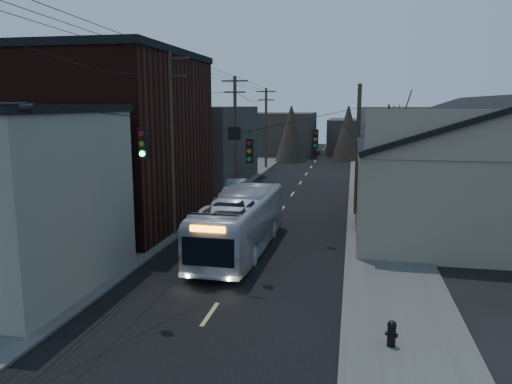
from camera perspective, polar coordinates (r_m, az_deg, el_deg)
road_surface at (r=38.68m, az=3.85°, el=-0.75°), size 9.00×110.00×0.02m
sidewalk_left at (r=39.98m, az=-5.43°, el=-0.35°), size 4.00×110.00×0.12m
sidewalk_right at (r=38.43m, az=13.51°, el=-1.01°), size 4.00×110.00×0.12m
building_brick at (r=31.45m, az=-16.96°, el=5.54°), size 10.00×12.00×10.00m
building_left_far at (r=46.11m, az=-6.98°, el=5.31°), size 9.00×14.00×7.00m
warehouse at (r=34.05m, az=25.03°, el=1.44°), size 16.16×20.60×7.73m
building_far_left at (r=73.62m, az=2.66°, el=6.70°), size 10.00×12.00×6.00m
building_far_right at (r=77.89m, az=12.77°, el=6.28°), size 12.00×14.00×5.00m
bare_tree at (r=28.01m, az=14.63°, el=2.27°), size 0.40×0.40×7.20m
utility_lines at (r=32.88m, az=-2.77°, el=6.05°), size 11.24×45.28×10.50m
bus at (r=24.52m, az=-1.79°, el=-3.55°), size 2.72×10.58×2.93m
parked_car at (r=39.45m, az=-2.32°, el=0.46°), size 1.62×4.19×1.36m
fire_hydrant at (r=15.84m, az=15.24°, el=-15.24°), size 0.39×0.27×0.80m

